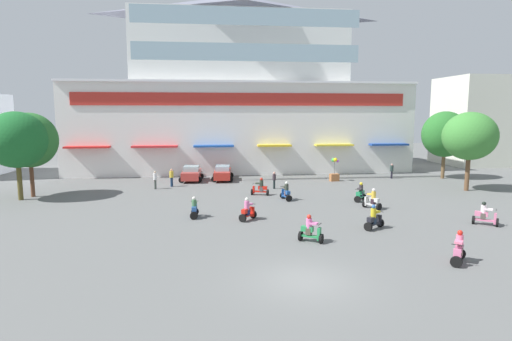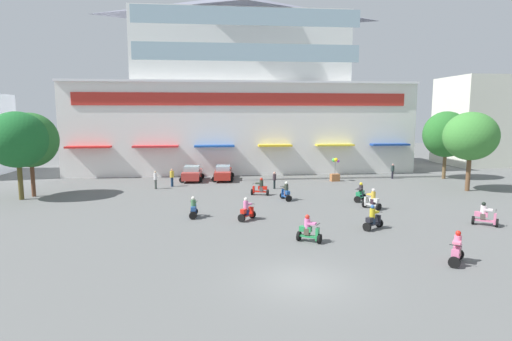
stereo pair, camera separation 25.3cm
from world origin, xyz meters
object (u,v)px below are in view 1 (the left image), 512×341
object	(u,v)px
scooter_rider_1	(374,219)
scooter_rider_6	(459,250)
scooter_rider_4	(260,188)
pedestrian_3	(274,179)
plaza_tree_2	(16,140)
parked_car_0	(191,173)
plaza_tree_3	(470,136)
scooter_rider_5	(360,193)
parked_car_1	(223,173)
scooter_rider_2	(372,200)
scooter_rider_9	(311,231)
plaza_tree_0	(29,140)
scooter_rider_8	(286,192)
scooter_rider_7	(194,209)
scooter_rider_3	(485,215)
balloon_vendor_cart	(334,172)
pedestrian_1	(392,170)
pedestrian_0	(172,177)
plaza_tree_1	(445,134)
scooter_rider_0	(248,211)
pedestrian_2	(155,179)

from	to	relation	value
scooter_rider_1	scooter_rider_6	bearing A→B (deg)	-74.61
scooter_rider_4	pedestrian_3	bearing A→B (deg)	60.35
plaza_tree_2	parked_car_0	bearing A→B (deg)	31.24
plaza_tree_3	scooter_rider_5	bearing A→B (deg)	-163.31
scooter_rider_4	parked_car_1	bearing A→B (deg)	108.72
scooter_rider_2	scooter_rider_9	bearing A→B (deg)	-131.31
plaza_tree_0	scooter_rider_8	bearing A→B (deg)	-10.29
parked_car_0	parked_car_1	world-z (taller)	parked_car_0
scooter_rider_5	scooter_rider_6	distance (m)	13.97
plaza_tree_3	scooter_rider_1	distance (m)	17.95
parked_car_0	scooter_rider_7	world-z (taller)	parked_car_0
scooter_rider_3	scooter_rider_9	size ratio (longest dim) A/B	0.98
plaza_tree_0	scooter_rider_8	xyz separation A→B (m)	(20.81, -3.78, -4.10)
scooter_rider_1	balloon_vendor_cart	bearing A→B (deg)	80.50
plaza_tree_0	scooter_rider_4	world-z (taller)	plaza_tree_0
scooter_rider_4	pedestrian_1	bearing A→B (deg)	26.62
balloon_vendor_cart	scooter_rider_2	bearing A→B (deg)	-94.53
parked_car_1	pedestrian_0	world-z (taller)	pedestrian_0
scooter_rider_7	scooter_rider_8	bearing A→B (deg)	34.40
parked_car_1	pedestrian_1	xyz separation A→B (m)	(18.02, -1.00, 0.14)
pedestrian_3	plaza_tree_2	bearing A→B (deg)	-172.82
plaza_tree_2	parked_car_1	xyz separation A→B (m)	(16.56, 8.32, -4.07)
scooter_rider_8	scooter_rider_9	distance (m)	11.06
plaza_tree_1	plaza_tree_2	bearing A→B (deg)	-170.42
plaza_tree_2	balloon_vendor_cart	size ratio (longest dim) A/B	2.91
plaza_tree_1	balloon_vendor_cart	world-z (taller)	plaza_tree_1
plaza_tree_0	plaza_tree_1	xyz separation A→B (m)	(39.58, 5.51, -0.01)
scooter_rider_0	pedestrian_0	xyz separation A→B (m)	(-6.01, 13.39, 0.35)
scooter_rider_5	balloon_vendor_cart	xyz separation A→B (m)	(0.89, 9.91, 0.37)
scooter_rider_0	scooter_rider_9	bearing A→B (deg)	-59.61
balloon_vendor_cart	scooter_rider_6	bearing A→B (deg)	-93.18
pedestrian_2	scooter_rider_8	bearing A→B (deg)	-29.48
plaza_tree_2	scooter_rider_5	size ratio (longest dim) A/B	4.71
plaza_tree_3	scooter_rider_9	xyz separation A→B (m)	(-17.70, -13.37, -4.28)
balloon_vendor_cart	pedestrian_3	bearing A→B (deg)	-151.69
scooter_rider_1	scooter_rider_5	world-z (taller)	scooter_rider_1
scooter_rider_4	plaza_tree_1	bearing A→B (deg)	18.81
scooter_rider_7	pedestrian_0	world-z (taller)	pedestrian_0
plaza_tree_3	balloon_vendor_cart	distance (m)	12.82
pedestrian_0	balloon_vendor_cart	distance (m)	16.44
scooter_rider_8	plaza_tree_2	bearing A→B (deg)	173.20
scooter_rider_2	pedestrian_1	world-z (taller)	pedestrian_1
plaza_tree_0	parked_car_1	xyz separation A→B (m)	(16.10, 7.08, -3.96)
scooter_rider_1	scooter_rider_5	distance (m)	8.21
scooter_rider_5	pedestrian_0	size ratio (longest dim) A/B	0.88
plaza_tree_3	scooter_rider_3	distance (m)	13.45
plaza_tree_0	scooter_rider_9	xyz separation A→B (m)	(20.10, -14.81, -4.10)
parked_car_1	scooter_rider_2	distance (m)	17.93
plaza_tree_1	pedestrian_0	distance (m)	28.75
scooter_rider_9	pedestrian_0	xyz separation A→B (m)	(-8.97, 18.43, 0.33)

